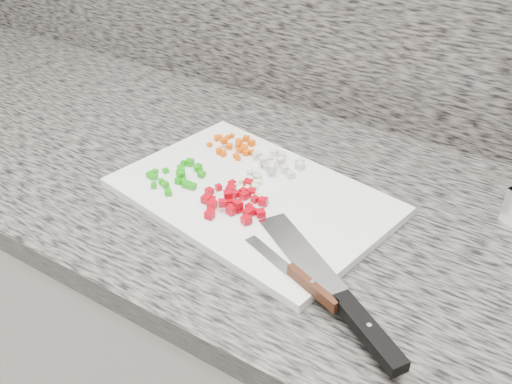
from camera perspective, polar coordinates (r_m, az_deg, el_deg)
cabinet at (r=1.26m, az=2.40°, el=-18.08°), size 3.92×0.62×0.86m
countertop at (r=0.94m, az=3.04°, el=-1.13°), size 3.96×0.64×0.04m
cutting_board at (r=0.91m, az=-0.38°, el=-0.43°), size 0.47×0.35×0.01m
carrot_pile at (r=1.02m, az=-2.07°, el=4.63°), size 0.09×0.08×0.02m
onion_pile at (r=0.97m, az=1.80°, el=2.83°), size 0.10×0.10×0.02m
green_pepper_pile at (r=0.95m, az=-7.77°, el=1.63°), size 0.09×0.10×0.02m
red_pepper_pile at (r=0.88m, az=-2.18°, el=-0.93°), size 0.12×0.12×0.02m
garlic_pile at (r=0.92m, az=-0.55°, el=0.74°), size 0.05×0.04×0.01m
chef_knife at (r=0.72m, az=8.68°, el=-10.82°), size 0.28×0.19×0.02m
paring_knife at (r=0.74m, az=4.48°, el=-8.62°), size 0.17×0.07×0.02m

